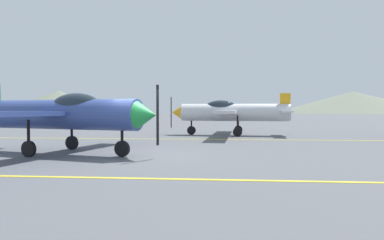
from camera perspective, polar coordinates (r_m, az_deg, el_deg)
name	(u,v)px	position (r m, az deg, el deg)	size (l,w,h in m)	color
ground_plane	(144,157)	(12.56, -8.45, -6.34)	(400.00, 400.00, 0.00)	#54565B
apron_line_near	(109,178)	(8.86, -14.31, -9.79)	(80.00, 0.16, 0.01)	yellow
apron_line_far	(171,139)	(19.64, -3.61, -3.36)	(80.00, 0.16, 0.01)	yellow
airplane_near	(63,113)	(14.13, -21.70, 1.09)	(8.47, 9.61, 2.89)	#33478C
airplane_mid	(230,112)	(22.84, 6.68, 1.44)	(8.42, 9.68, 2.89)	silver
hill_left	(59,102)	(173.48, -22.31, 2.93)	(56.54, 56.54, 11.07)	slate
hill_centerleft	(352,102)	(181.33, 26.23, 2.79)	(76.28, 76.28, 10.83)	slate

